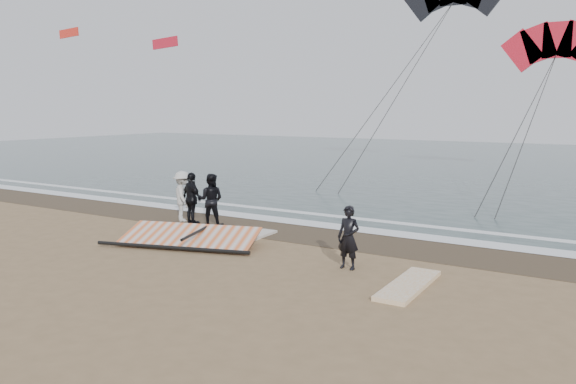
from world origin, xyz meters
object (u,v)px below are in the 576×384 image
board_white (409,285)px  man_main (348,238)px  board_cream (252,237)px  sail_rig (191,238)px

board_white → man_main: bearing=160.3°
man_main → board_white: man_main is taller
man_main → board_cream: (-4.09, 1.57, -0.78)m
board_cream → sail_rig: 2.01m
man_main → sail_rig: 5.27m
man_main → sail_rig: bearing=-175.9°
board_cream → sail_rig: sail_rig is taller
sail_rig → man_main: bearing=0.9°
board_white → sail_rig: sail_rig is taller
man_main → board_cream: man_main is taller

